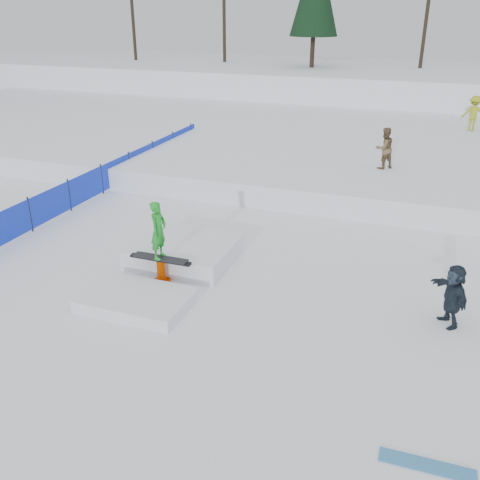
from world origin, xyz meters
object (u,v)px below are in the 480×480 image
(walker_olive, at_px, (384,148))
(walker_ygreen, at_px, (474,113))
(spectator_dark, at_px, (452,295))
(jib_rail_feature, at_px, (172,262))
(safety_fence, at_px, (102,179))

(walker_olive, relative_size, walker_ygreen, 0.92)
(walker_olive, height_order, spectator_dark, walker_olive)
(walker_ygreen, height_order, jib_rail_feature, walker_ygreen)
(spectator_dark, height_order, jib_rail_feature, jib_rail_feature)
(walker_olive, relative_size, jib_rail_feature, 0.34)
(walker_olive, distance_m, jib_rail_feature, 9.83)
(jib_rail_feature, bearing_deg, walker_olive, 64.52)
(jib_rail_feature, bearing_deg, walker_ygreen, 66.27)
(safety_fence, height_order, walker_ygreen, walker_ygreen)
(walker_olive, bearing_deg, spectator_dark, 63.17)
(walker_ygreen, xyz_separation_m, spectator_dark, (-0.77, -17.03, -0.91))
(walker_olive, distance_m, spectator_dark, 9.31)
(walker_olive, bearing_deg, jib_rail_feature, 22.27)
(walker_ygreen, relative_size, spectator_dark, 1.16)
(safety_fence, xyz_separation_m, walker_ygreen, (12.65, 12.10, 1.06))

